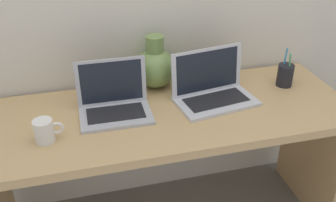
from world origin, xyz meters
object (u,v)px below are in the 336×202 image
Objects in this scene: coffee_mug at (45,131)px; pen_cup at (285,75)px; laptop_right at (212,87)px; laptop_left at (114,99)px; green_vase at (155,66)px.

pen_cup is at bearing 9.38° from coffee_mug.
laptop_right is at bearing 11.74° from coffee_mug.
laptop_left is at bearing 179.92° from laptop_right.
laptop_left is at bearing 28.11° from coffee_mug.
pen_cup is at bearing 2.22° from laptop_left.
green_vase is at bearing 139.58° from laptop_right.
green_vase is at bearing 33.52° from coffee_mug.
coffee_mug is (-0.74, -0.15, -0.01)m from laptop_right.
green_vase reaches higher than laptop_left.
laptop_left is at bearing -177.78° from pen_cup.
coffee_mug is (-0.52, -0.34, -0.06)m from green_vase.
green_vase is 1.36× the size of pen_cup.
green_vase reaches higher than pen_cup.
coffee_mug is 1.15m from pen_cup.
laptop_left reaches higher than coffee_mug.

